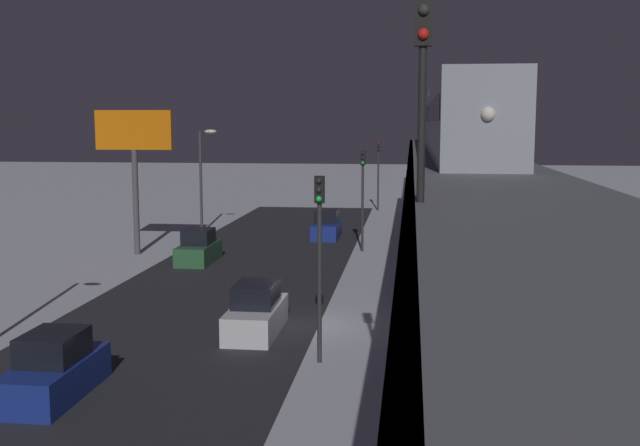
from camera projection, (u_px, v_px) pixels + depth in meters
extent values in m
plane|color=silver|center=(301.00, 326.00, 30.74)|extent=(240.00, 240.00, 0.00)
cube|color=#28282D|center=(186.00, 322.00, 31.30)|extent=(11.00, 85.51, 0.01)
cube|color=slate|center=(473.00, 175.00, 29.14)|extent=(5.00, 85.51, 0.80)
cube|color=#38383D|center=(410.00, 175.00, 29.42)|extent=(0.24, 83.80, 0.80)
cylinder|color=slate|center=(439.00, 185.00, 64.64)|extent=(1.40, 1.40, 5.76)
cylinder|color=slate|center=(446.00, 202.00, 50.61)|extent=(1.40, 1.40, 5.76)
cylinder|color=slate|center=(459.00, 233.00, 36.59)|extent=(1.40, 1.40, 5.76)
cylinder|color=slate|center=(489.00, 302.00, 22.56)|extent=(1.40, 1.40, 5.76)
cube|color=#999EA8|center=(467.00, 120.00, 32.53)|extent=(2.90, 18.00, 3.40)
cube|color=black|center=(467.00, 110.00, 32.48)|extent=(2.94, 16.20, 0.90)
cube|color=#999EA8|center=(447.00, 121.00, 50.84)|extent=(2.90, 18.00, 3.40)
cube|color=black|center=(447.00, 115.00, 50.79)|extent=(2.94, 16.20, 0.90)
cube|color=#999EA8|center=(438.00, 121.00, 69.15)|extent=(2.90, 18.00, 3.40)
cube|color=black|center=(438.00, 117.00, 69.09)|extent=(2.94, 16.20, 0.90)
cube|color=#999EA8|center=(432.00, 121.00, 87.45)|extent=(2.90, 18.00, 3.40)
cube|color=black|center=(432.00, 118.00, 87.40)|extent=(2.94, 16.20, 0.90)
sphere|color=white|center=(488.00, 114.00, 23.60)|extent=(0.44, 0.44, 0.44)
cylinder|color=black|center=(422.00, 123.00, 15.21)|extent=(0.16, 0.16, 3.20)
cube|color=black|center=(423.00, 23.00, 14.95)|extent=(0.36, 0.28, 0.90)
sphere|color=#333333|center=(424.00, 10.00, 14.77)|extent=(0.22, 0.22, 0.22)
sphere|color=red|center=(423.00, 34.00, 14.83)|extent=(0.22, 0.22, 0.22)
cube|color=silver|center=(256.00, 319.00, 29.68)|extent=(1.80, 4.55, 1.10)
cube|color=black|center=(256.00, 294.00, 29.55)|extent=(1.58, 2.18, 0.87)
cube|color=navy|center=(327.00, 230.00, 54.18)|extent=(1.80, 4.50, 1.10)
cube|color=black|center=(327.00, 216.00, 54.05)|extent=(1.58, 2.16, 0.87)
cube|color=#2D6038|center=(199.00, 253.00, 44.63)|extent=(1.80, 4.19, 1.10)
cube|color=black|center=(198.00, 236.00, 44.50)|extent=(1.58, 2.01, 0.87)
cube|color=navy|center=(55.00, 378.00, 22.78)|extent=(1.80, 4.27, 1.10)
cube|color=black|center=(53.00, 347.00, 22.65)|extent=(1.58, 2.05, 0.87)
cylinder|color=#2D2D2D|center=(320.00, 284.00, 25.71)|extent=(0.16, 0.16, 5.50)
cube|color=black|center=(320.00, 189.00, 25.29)|extent=(0.32, 0.32, 0.90)
sphere|color=black|center=(319.00, 181.00, 25.08)|extent=(0.20, 0.20, 0.20)
sphere|color=black|center=(319.00, 190.00, 25.11)|extent=(0.20, 0.20, 0.20)
sphere|color=#19E53F|center=(319.00, 199.00, 25.15)|extent=(0.20, 0.20, 0.20)
cylinder|color=#2D2D2D|center=(363.00, 208.00, 48.12)|extent=(0.16, 0.16, 5.50)
cube|color=black|center=(363.00, 158.00, 47.70)|extent=(0.32, 0.32, 0.90)
sphere|color=black|center=(363.00, 153.00, 47.49)|extent=(0.20, 0.20, 0.20)
sphere|color=black|center=(363.00, 158.00, 47.53)|extent=(0.20, 0.20, 0.20)
sphere|color=#19E53F|center=(363.00, 163.00, 47.57)|extent=(0.20, 0.20, 0.20)
cylinder|color=#2D2D2D|center=(378.00, 181.00, 70.54)|extent=(0.16, 0.16, 5.50)
cube|color=black|center=(379.00, 146.00, 70.11)|extent=(0.32, 0.32, 0.90)
sphere|color=red|center=(378.00, 143.00, 69.90)|extent=(0.20, 0.20, 0.20)
sphere|color=black|center=(378.00, 147.00, 69.94)|extent=(0.20, 0.20, 0.20)
sphere|color=black|center=(378.00, 150.00, 69.98)|extent=(0.20, 0.20, 0.20)
cylinder|color=#4C4C51|center=(136.00, 202.00, 47.02)|extent=(0.36, 0.36, 6.50)
cube|color=orange|center=(134.00, 130.00, 46.43)|extent=(4.80, 0.30, 2.40)
cylinder|color=#38383D|center=(201.00, 183.00, 56.16)|extent=(0.20, 0.20, 7.50)
ellipsoid|color=#F4E5B2|center=(211.00, 131.00, 55.57)|extent=(0.90, 0.44, 0.30)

